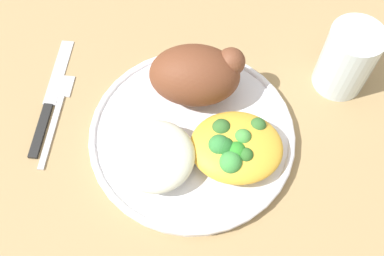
{
  "coord_description": "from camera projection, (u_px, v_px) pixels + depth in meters",
  "views": [
    {
      "loc": [
        0.01,
        -0.26,
        0.52
      ],
      "look_at": [
        0.0,
        0.0,
        0.03
      ],
      "focal_mm": 41.9,
      "sensor_mm": 36.0,
      "label": 1
    }
  ],
  "objects": [
    {
      "name": "knife",
      "position": [
        48.0,
        105.0,
        0.6
      ],
      "size": [
        0.02,
        0.19,
        0.01
      ],
      "color": "black",
      "rests_on": "ground_plane"
    },
    {
      "name": "plate",
      "position": [
        192.0,
        135.0,
        0.57
      ],
      "size": [
        0.26,
        0.26,
        0.02
      ],
      "color": "white",
      "rests_on": "ground_plane"
    },
    {
      "name": "fork",
      "position": [
        56.0,
        113.0,
        0.6
      ],
      "size": [
        0.02,
        0.14,
        0.01
      ],
      "color": "#B2B2B7",
      "rests_on": "ground_plane"
    },
    {
      "name": "roasted_chicken",
      "position": [
        194.0,
        74.0,
        0.56
      ],
      "size": [
        0.12,
        0.08,
        0.08
      ],
      "color": "brown",
      "rests_on": "plate"
    },
    {
      "name": "ground_plane",
      "position": [
        192.0,
        138.0,
        0.58
      ],
      "size": [
        2.0,
        2.0,
        0.0
      ],
      "primitive_type": "plane",
      "color": "#9C7F53"
    },
    {
      "name": "mac_cheese_with_broccoli",
      "position": [
        235.0,
        147.0,
        0.54
      ],
      "size": [
        0.11,
        0.1,
        0.04
      ],
      "color": "gold",
      "rests_on": "plate"
    },
    {
      "name": "rice_pile",
      "position": [
        156.0,
        156.0,
        0.53
      ],
      "size": [
        0.09,
        0.09,
        0.04
      ],
      "primitive_type": "ellipsoid",
      "color": "silver",
      "rests_on": "plate"
    },
    {
      "name": "water_glass",
      "position": [
        347.0,
        59.0,
        0.58
      ],
      "size": [
        0.07,
        0.07,
        0.1
      ],
      "primitive_type": "cylinder",
      "color": "silver",
      "rests_on": "ground_plane"
    }
  ]
}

